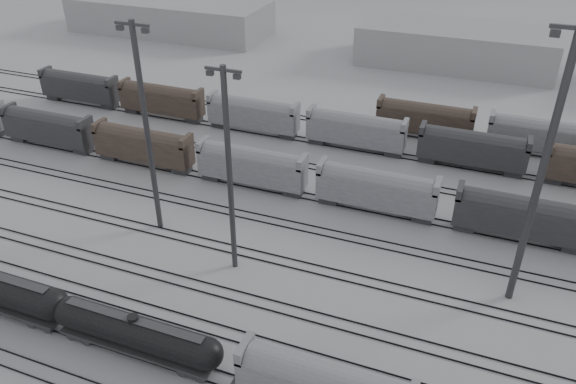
% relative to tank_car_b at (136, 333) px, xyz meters
% --- Properties ---
extents(ground, '(900.00, 900.00, 0.00)m').
position_rel_tank_car_b_xyz_m(ground, '(6.27, -1.00, -2.45)').
color(ground, '#ACADB1').
rests_on(ground, ground).
extents(tracks, '(220.00, 71.50, 0.16)m').
position_rel_tank_car_b_xyz_m(tracks, '(6.27, 16.50, -2.37)').
color(tracks, black).
rests_on(tracks, ground).
extents(tank_car_b, '(17.11, 2.85, 4.23)m').
position_rel_tank_car_b_xyz_m(tank_car_b, '(0.00, 0.00, 0.00)').
color(tank_car_b, '#27282A').
rests_on(tank_car_b, ground).
extents(light_mast_b, '(3.97, 0.64, 24.82)m').
position_rel_tank_car_b_xyz_m(light_mast_b, '(-9.12, 18.04, 10.72)').
color(light_mast_b, '#38383A').
rests_on(light_mast_b, ground).
extents(light_mast_c, '(3.63, 0.58, 22.68)m').
position_rel_tank_car_b_xyz_m(light_mast_c, '(2.64, 14.46, 9.58)').
color(light_mast_c, '#38383A').
rests_on(light_mast_c, ground).
extents(light_mast_d, '(4.45, 0.71, 27.80)m').
position_rel_tank_car_b_xyz_m(light_mast_d, '(30.89, 19.99, 12.30)').
color(light_mast_d, '#38383A').
rests_on(light_mast_d, ground).
extents(bg_string_near, '(151.00, 3.00, 5.60)m').
position_rel_tank_car_b_xyz_m(bg_string_near, '(14.27, 31.00, 0.35)').
color(bg_string_near, gray).
rests_on(bg_string_near, ground).
extents(bg_string_mid, '(151.00, 3.00, 5.60)m').
position_rel_tank_car_b_xyz_m(bg_string_mid, '(24.27, 47.00, 0.35)').
color(bg_string_mid, '#27282A').
rests_on(bg_string_mid, ground).
extents(warehouse_left, '(50.00, 18.00, 8.00)m').
position_rel_tank_car_b_xyz_m(warehouse_left, '(-53.73, 94.00, 1.55)').
color(warehouse_left, '#9E9EA0').
rests_on(warehouse_left, ground).
extents(warehouse_mid, '(40.00, 18.00, 8.00)m').
position_rel_tank_car_b_xyz_m(warehouse_mid, '(16.27, 94.00, 1.55)').
color(warehouse_mid, '#9E9EA0').
rests_on(warehouse_mid, ground).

